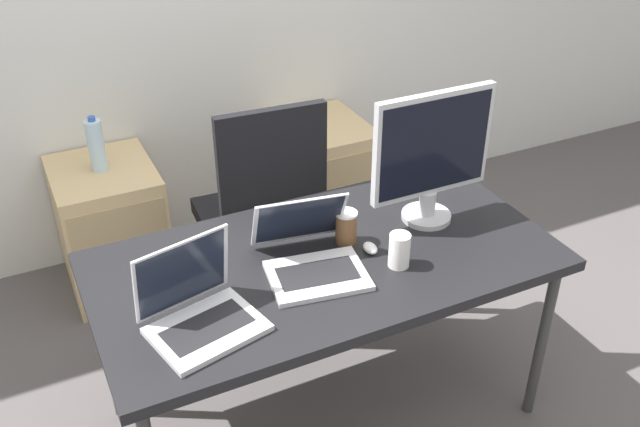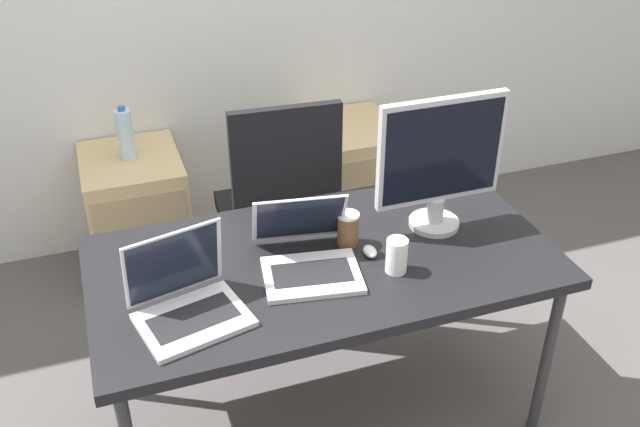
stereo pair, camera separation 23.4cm
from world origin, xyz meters
The scene contains 13 objects.
ground_plane centered at (0.00, 0.00, 0.00)m, with size 14.00×14.00×0.00m, color #514C4C.
desk centered at (0.00, 0.00, 0.68)m, with size 1.56×0.80×0.73m.
office_chair centered at (0.04, 0.71, 0.40)m, with size 0.56×0.57×1.06m.
cabinet_left centered at (-0.53, 1.20, 0.31)m, with size 0.45×0.52×0.61m.
cabinet_right centered at (0.57, 1.20, 0.31)m, with size 0.45×0.52×0.61m.
water_bottle centered at (-0.53, 1.20, 0.73)m, with size 0.07×0.07×0.26m.
laptop_left centered at (-0.48, -0.15, 0.79)m, with size 0.36×0.33×0.25m.
laptop_right centered at (-0.07, -0.04, 0.78)m, with size 0.35×0.39×0.23m.
monitor centered at (0.44, 0.06, 0.99)m, with size 0.46×0.18×0.49m.
mouse centered at (0.15, -0.04, 0.75)m, with size 0.04×0.07×0.03m.
coffee_cup_white centered at (0.20, -0.15, 0.79)m, with size 0.07×0.07×0.12m.
coffee_cup_brown centered at (0.10, 0.05, 0.79)m, with size 0.08×0.08×0.12m.
scissors centered at (-0.41, 0.11, 0.74)m, with size 0.16×0.12×0.01m.
Camera 2 is at (-0.65, -1.85, 2.12)m, focal length 40.00 mm.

